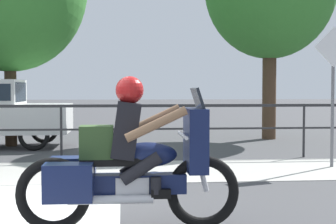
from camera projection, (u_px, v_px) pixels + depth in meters
name	position (u px, v px, depth m)	size (l,w,h in m)	color
ground_plane	(8.00, 224.00, 5.60)	(120.00, 120.00, 0.00)	#424244
sidewalk_band	(51.00, 172.00, 8.98)	(44.00, 2.40, 0.01)	#A8A59E
fence_railing	(61.00, 116.00, 10.48)	(36.00, 0.05, 1.14)	#232326
motorcycle	(128.00, 163.00, 5.32)	(2.32, 0.76, 1.60)	black
street_sign	(333.00, 79.00, 9.50)	(0.74, 0.06, 2.60)	slate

